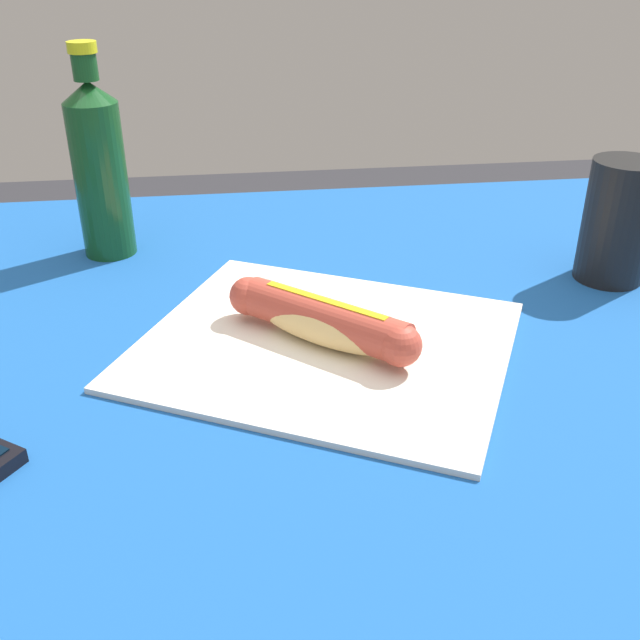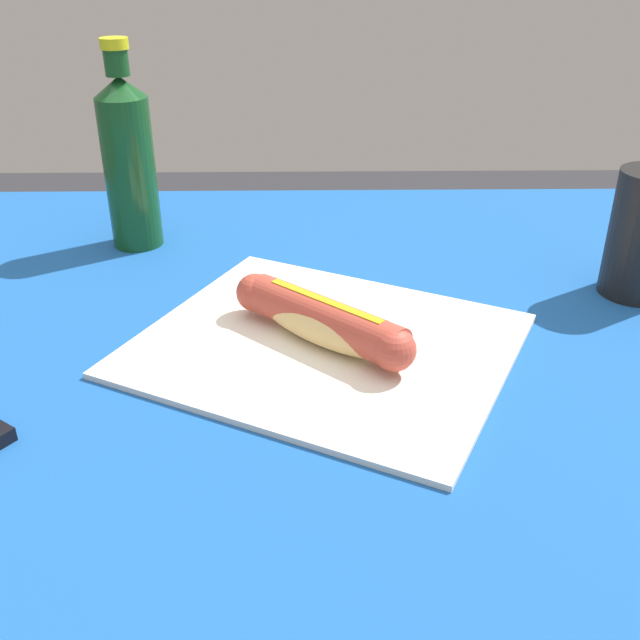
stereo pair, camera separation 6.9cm
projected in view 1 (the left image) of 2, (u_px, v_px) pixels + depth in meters
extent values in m
cylinder|color=brown|center=(46.00, 466.00, 1.16)|extent=(0.07, 0.07, 0.73)
cylinder|color=brown|center=(526.00, 427.00, 1.25)|extent=(0.07, 0.07, 0.73)
cube|color=brown|center=(319.00, 340.00, 0.76)|extent=(0.95, 0.78, 0.03)
cube|color=#19519E|center=(319.00, 326.00, 0.75)|extent=(1.01, 0.84, 0.00)
cube|color=silver|center=(320.00, 345.00, 0.70)|extent=(0.43, 0.41, 0.01)
ellipsoid|color=#E5BC75|center=(320.00, 324.00, 0.69)|extent=(0.15, 0.14, 0.04)
cylinder|color=#B24233|center=(320.00, 319.00, 0.69)|extent=(0.15, 0.14, 0.04)
sphere|color=#B24233|center=(401.00, 345.00, 0.65)|extent=(0.04, 0.04, 0.04)
sphere|color=#B24233|center=(249.00, 296.00, 0.73)|extent=(0.04, 0.04, 0.04)
cube|color=yellow|center=(320.00, 302.00, 0.68)|extent=(0.10, 0.09, 0.00)
cylinder|color=#4C7A2D|center=(328.00, 307.00, 0.70)|extent=(0.12, 0.11, 0.02)
cylinder|color=#14471E|center=(101.00, 181.00, 0.86)|extent=(0.06, 0.06, 0.18)
cone|color=#14471E|center=(88.00, 91.00, 0.82)|extent=(0.06, 0.06, 0.02)
cylinder|color=#14471E|center=(85.00, 67.00, 0.80)|extent=(0.03, 0.03, 0.03)
cylinder|color=yellow|center=(82.00, 47.00, 0.79)|extent=(0.03, 0.03, 0.01)
cylinder|color=black|center=(618.00, 222.00, 0.81)|extent=(0.08, 0.08, 0.14)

